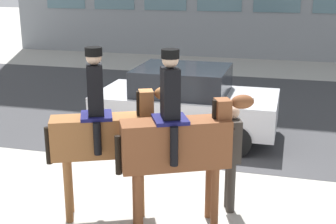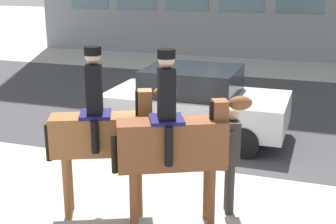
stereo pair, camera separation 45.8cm
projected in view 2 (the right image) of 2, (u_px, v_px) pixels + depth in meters
The scene contains 6 objects.
ground_plane at pixel (173, 176), 8.44m from camera, with size 80.00×80.00×0.00m, color #9E9B93.
road_surface at pixel (228, 108), 12.75m from camera, with size 21.85×8.50×0.01m.
mounted_horse_lead at pixel (104, 130), 6.81m from camera, with size 1.81×1.03×2.54m.
mounted_horse_companion at pixel (174, 139), 6.41m from camera, with size 1.81×1.10×2.57m.
pedestrian_bystander at pixel (230, 152), 6.92m from camera, with size 0.79×0.65×1.67m.
street_car_near_lane at pixel (195, 102), 10.29m from camera, with size 3.93×2.03×1.57m.
Camera 2 is at (2.43, -7.39, 3.49)m, focal length 50.00 mm.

